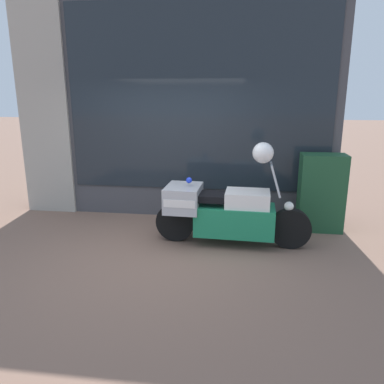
# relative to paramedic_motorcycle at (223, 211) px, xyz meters

# --- Properties ---
(ground_plane) EXTENTS (60.00, 60.00, 0.00)m
(ground_plane) POSITION_rel_paramedic_motorcycle_xyz_m (-0.98, -0.58, -0.51)
(ground_plane) COLOR #7A5B4C
(shop_building) EXTENTS (5.80, 0.55, 4.20)m
(shop_building) POSITION_rel_paramedic_motorcycle_xyz_m (-1.40, 1.42, 1.60)
(shop_building) COLOR #424247
(shop_building) RESTS_ON ground
(window_display) EXTENTS (4.40, 0.30, 1.96)m
(window_display) POSITION_rel_paramedic_motorcycle_xyz_m (-0.57, 1.45, -0.04)
(window_display) COLOR slate
(window_display) RESTS_ON ground
(paramedic_motorcycle) EXTENTS (2.35, 0.69, 1.27)m
(paramedic_motorcycle) POSITION_rel_paramedic_motorcycle_xyz_m (0.00, 0.00, 0.00)
(paramedic_motorcycle) COLOR black
(paramedic_motorcycle) RESTS_ON ground
(utility_cabinet) EXTENTS (0.72, 0.42, 1.29)m
(utility_cabinet) POSITION_rel_paramedic_motorcycle_xyz_m (1.58, 0.83, 0.13)
(utility_cabinet) COLOR #1E4C2D
(utility_cabinet) RESTS_ON ground
(white_helmet) EXTENTS (0.30, 0.30, 0.30)m
(white_helmet) POSITION_rel_paramedic_motorcycle_xyz_m (0.56, -0.02, 0.91)
(white_helmet) COLOR white
(white_helmet) RESTS_ON paramedic_motorcycle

